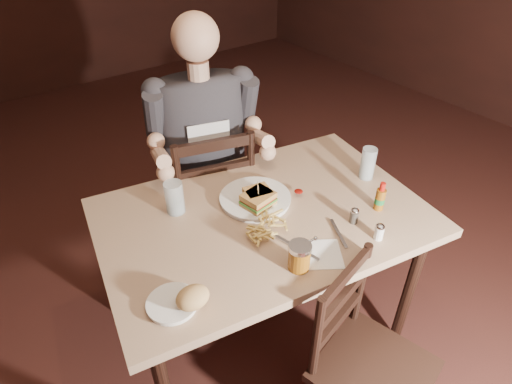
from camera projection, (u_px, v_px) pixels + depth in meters
room_shell at (261, 28)px, 1.64m from camera, size 7.00×7.00×7.00m
main_table at (263, 228)px, 1.77m from camera, size 1.43×1.09×0.77m
chair_far at (208, 199)px, 2.30m from camera, size 0.55×0.58×0.94m
chair_near at (374, 370)px, 1.56m from camera, size 0.47×0.49×0.82m
diner at (204, 121)px, 1.98m from camera, size 0.64×0.57×0.94m
dinner_plate at (255, 199)px, 1.79m from camera, size 0.34×0.34×0.02m
sandwich_left at (258, 192)px, 1.74m from camera, size 0.12×0.10×0.09m
sandwich_right at (258, 196)px, 1.71m from camera, size 0.14×0.12×0.10m
fries_pile at (266, 224)px, 1.62m from camera, size 0.27×0.21×0.04m
ketchup_dollop at (299, 191)px, 1.81m from camera, size 0.04×0.04×0.01m
glass_left at (174, 198)px, 1.70m from camera, size 0.09×0.09×0.14m
glass_right at (368, 163)px, 1.89m from camera, size 0.08×0.08×0.15m
hot_sauce at (381, 196)px, 1.71m from camera, size 0.05×0.05×0.13m
salt_shaker at (379, 232)px, 1.59m from camera, size 0.04×0.04×0.06m
pepper_shaker at (354, 216)px, 1.67m from camera, size 0.04×0.04×0.06m
syrup_dispenser at (299, 256)px, 1.46m from camera, size 0.09×0.09×0.10m
napkin at (319, 254)px, 1.54m from camera, size 0.22×0.22×0.00m
knife at (294, 246)px, 1.57m from camera, size 0.06×0.22×0.01m
fork at (339, 233)px, 1.62m from camera, size 0.08×0.15×0.01m
side_plate at (172, 304)px, 1.35m from camera, size 0.19×0.19×0.01m
bread_roll at (193, 297)px, 1.32m from camera, size 0.12×0.11×0.07m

